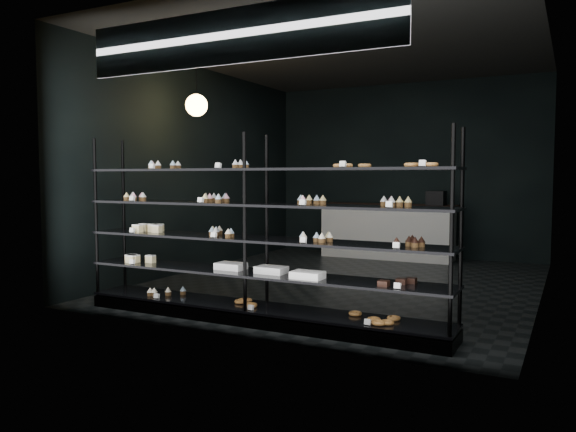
{
  "coord_description": "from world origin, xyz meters",
  "views": [
    {
      "loc": [
        2.82,
        -7.32,
        1.48
      ],
      "look_at": [
        0.05,
        -1.9,
        1.05
      ],
      "focal_mm": 35.0,
      "sensor_mm": 36.0,
      "label": 1
    }
  ],
  "objects": [
    {
      "name": "room",
      "position": [
        0.0,
        0.0,
        1.6
      ],
      "size": [
        5.01,
        6.01,
        3.2
      ],
      "color": "black",
      "rests_on": "ground"
    },
    {
      "name": "signage",
      "position": [
        0.0,
        -2.93,
        2.75
      ],
      "size": [
        3.3,
        0.05,
        0.5
      ],
      "color": "#0E0B38",
      "rests_on": "room"
    },
    {
      "name": "pendant_lamp",
      "position": [
        -1.81,
        -1.01,
        2.45
      ],
      "size": [
        0.3,
        0.3,
        0.88
      ],
      "color": "black",
      "rests_on": "room"
    },
    {
      "name": "service_counter",
      "position": [
        -0.17,
        2.5,
        0.5
      ],
      "size": [
        2.43,
        0.65,
        1.23
      ],
      "color": "beige",
      "rests_on": "room"
    },
    {
      "name": "display_shelf",
      "position": [
        -0.04,
        -2.45,
        0.63
      ],
      "size": [
        4.0,
        0.5,
        1.91
      ],
      "color": "black",
      "rests_on": "room"
    }
  ]
}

